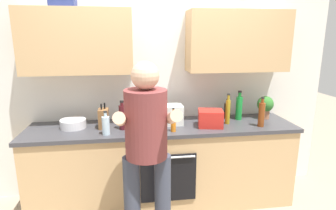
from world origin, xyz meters
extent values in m
plane|color=gray|center=(0.00, 0.00, 0.00)|extent=(12.00, 12.00, 0.00)
cube|color=silver|center=(0.00, 0.36, 1.25)|extent=(4.00, 0.06, 2.50)
cube|color=tan|center=(-0.85, 0.17, 1.77)|extent=(1.10, 0.32, 0.65)
cube|color=tan|center=(0.85, 0.17, 1.77)|extent=(1.10, 0.32, 0.65)
cylinder|color=silver|center=(0.94, 0.17, 2.15)|extent=(0.25, 0.25, 0.10)
cube|color=tan|center=(0.00, 0.00, 0.43)|extent=(2.80, 0.60, 0.86)
cube|color=#38383D|center=(0.00, 0.00, 0.88)|extent=(2.84, 0.64, 0.04)
cube|color=black|center=(0.01, -0.31, 0.45)|extent=(0.56, 0.02, 0.50)
cylinder|color=silver|center=(0.01, -0.33, 0.68)|extent=(0.52, 0.02, 0.02)
cylinder|color=#383D4C|center=(-0.35, -0.69, 0.43)|extent=(0.14, 0.14, 0.87)
cylinder|color=#383D4C|center=(-0.09, -0.69, 0.43)|extent=(0.14, 0.14, 0.87)
cylinder|color=brown|center=(-0.22, -0.69, 1.15)|extent=(0.34, 0.34, 0.55)
sphere|color=#D8AD8C|center=(-0.22, -0.69, 1.53)|extent=(0.22, 0.22, 0.22)
cylinder|color=#D8AD8C|center=(-0.42, -0.81, 1.23)|extent=(0.09, 0.31, 0.19)
cylinder|color=#D8AD8C|center=(-0.02, -0.81, 1.23)|extent=(0.09, 0.31, 0.19)
cylinder|color=olive|center=(0.70, -0.02, 1.03)|extent=(0.05, 0.05, 0.26)
cylinder|color=olive|center=(0.70, -0.02, 1.19)|extent=(0.03, 0.03, 0.06)
cylinder|color=black|center=(0.70, -0.02, 1.23)|extent=(0.03, 0.03, 0.01)
cylinder|color=black|center=(0.77, 0.17, 0.99)|extent=(0.07, 0.07, 0.18)
cylinder|color=black|center=(0.77, 0.17, 1.10)|extent=(0.02, 0.02, 0.04)
cylinder|color=black|center=(0.77, 0.17, 1.13)|extent=(0.03, 0.03, 0.01)
cylinder|color=orange|center=(0.08, -0.20, 0.98)|extent=(0.05, 0.05, 0.17)
cylinder|color=orange|center=(0.08, -0.20, 1.10)|extent=(0.02, 0.02, 0.06)
cylinder|color=black|center=(0.08, -0.20, 1.14)|extent=(0.02, 0.02, 0.01)
cylinder|color=brown|center=(1.02, -0.16, 1.03)|extent=(0.07, 0.07, 0.25)
cylinder|color=brown|center=(1.02, -0.16, 1.18)|extent=(0.03, 0.03, 0.05)
cylinder|color=black|center=(1.02, -0.16, 1.21)|extent=(0.03, 0.03, 0.02)
cylinder|color=#198C33|center=(0.89, 0.11, 1.03)|extent=(0.07, 0.07, 0.26)
cylinder|color=#198C33|center=(0.89, 0.11, 1.19)|extent=(0.03, 0.03, 0.05)
cylinder|color=black|center=(0.89, 0.11, 1.22)|extent=(0.04, 0.04, 0.02)
cylinder|color=red|center=(-0.25, -0.04, 0.98)|extent=(0.07, 0.07, 0.16)
cylinder|color=red|center=(-0.25, -0.04, 1.09)|extent=(0.03, 0.03, 0.05)
cylinder|color=black|center=(-0.25, -0.04, 1.12)|extent=(0.04, 0.04, 0.02)
cylinder|color=silver|center=(-0.58, -0.20, 0.99)|extent=(0.07, 0.07, 0.18)
cylinder|color=silver|center=(-0.58, -0.20, 1.10)|extent=(0.03, 0.03, 0.04)
cylinder|color=black|center=(-0.58, -0.20, 1.13)|extent=(0.03, 0.03, 0.01)
cylinder|color=#471419|center=(-0.42, -0.06, 1.03)|extent=(0.07, 0.07, 0.25)
cylinder|color=#471419|center=(-0.42, -0.06, 1.17)|extent=(0.03, 0.03, 0.04)
cylinder|color=black|center=(-0.42, -0.06, 1.19)|extent=(0.04, 0.04, 0.02)
cylinder|color=slate|center=(-0.23, 0.15, 0.94)|extent=(0.07, 0.07, 0.09)
cylinder|color=silver|center=(-0.93, 0.06, 0.94)|extent=(0.26, 0.26, 0.09)
cube|color=brown|center=(-0.62, 0.01, 1.00)|extent=(0.10, 0.14, 0.20)
cylinder|color=black|center=(-0.63, -0.01, 1.13)|extent=(0.02, 0.02, 0.06)
cylinder|color=black|center=(-0.60, 0.03, 1.13)|extent=(0.02, 0.02, 0.06)
cylinder|color=#9E6647|center=(1.20, 0.11, 0.95)|extent=(0.11, 0.11, 0.10)
sphere|color=#2D6B28|center=(1.20, 0.11, 1.07)|extent=(0.18, 0.18, 0.18)
cube|color=silver|center=(0.12, 0.06, 1.00)|extent=(0.20, 0.21, 0.21)
cube|color=red|center=(0.49, -0.09, 0.99)|extent=(0.29, 0.26, 0.18)
camera|label=1|loc=(-0.34, -2.81, 1.82)|focal=29.76mm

